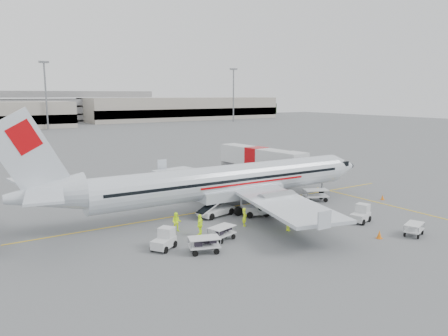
{
  "coord_description": "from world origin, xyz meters",
  "views": [
    {
      "loc": [
        -25.08,
        -36.66,
        11.61
      ],
      "look_at": [
        0.0,
        2.0,
        3.8
      ],
      "focal_mm": 35.0,
      "sensor_mm": 36.0,
      "label": 1
    }
  ],
  "objects_px": {
    "tug_fore": "(360,214)",
    "tug_aft": "(164,239)",
    "aircraft": "(229,159)",
    "jet_bridge": "(256,164)",
    "tug_mid": "(256,206)",
    "belt_loader": "(216,202)"
  },
  "relations": [
    {
      "from": "tug_fore",
      "to": "tug_aft",
      "type": "height_order",
      "value": "tug_fore"
    },
    {
      "from": "tug_aft",
      "to": "tug_fore",
      "type": "bearing_deg",
      "value": -44.96
    },
    {
      "from": "tug_fore",
      "to": "aircraft",
      "type": "bearing_deg",
      "value": 109.76
    },
    {
      "from": "jet_bridge",
      "to": "tug_mid",
      "type": "distance_m",
      "value": 18.1
    },
    {
      "from": "aircraft",
      "to": "jet_bridge",
      "type": "distance_m",
      "value": 16.6
    },
    {
      "from": "jet_bridge",
      "to": "tug_mid",
      "type": "xyz_separation_m",
      "value": [
        -10.94,
        -14.36,
        -1.31
      ]
    },
    {
      "from": "aircraft",
      "to": "tug_fore",
      "type": "relative_size",
      "value": 17.87
    },
    {
      "from": "belt_loader",
      "to": "tug_mid",
      "type": "distance_m",
      "value": 3.86
    },
    {
      "from": "tug_mid",
      "to": "tug_aft",
      "type": "relative_size",
      "value": 1.18
    },
    {
      "from": "belt_loader",
      "to": "tug_fore",
      "type": "distance_m",
      "value": 13.46
    },
    {
      "from": "tug_mid",
      "to": "aircraft",
      "type": "bearing_deg",
      "value": 125.92
    },
    {
      "from": "aircraft",
      "to": "tug_mid",
      "type": "relative_size",
      "value": 15.56
    },
    {
      "from": "tug_mid",
      "to": "tug_aft",
      "type": "height_order",
      "value": "tug_mid"
    },
    {
      "from": "jet_bridge",
      "to": "tug_fore",
      "type": "height_order",
      "value": "jet_bridge"
    },
    {
      "from": "jet_bridge",
      "to": "belt_loader",
      "type": "distance_m",
      "value": 18.78
    },
    {
      "from": "tug_mid",
      "to": "belt_loader",
      "type": "bearing_deg",
      "value": 166.1
    },
    {
      "from": "tug_mid",
      "to": "tug_aft",
      "type": "distance_m",
      "value": 12.0
    },
    {
      "from": "jet_bridge",
      "to": "belt_loader",
      "type": "relative_size",
      "value": 3.47
    },
    {
      "from": "jet_bridge",
      "to": "tug_mid",
      "type": "bearing_deg",
      "value": -131.71
    },
    {
      "from": "aircraft",
      "to": "jet_bridge",
      "type": "relative_size",
      "value": 2.21
    },
    {
      "from": "tug_mid",
      "to": "tug_aft",
      "type": "bearing_deg",
      "value": -143.82
    },
    {
      "from": "jet_bridge",
      "to": "belt_loader",
      "type": "height_order",
      "value": "jet_bridge"
    }
  ]
}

